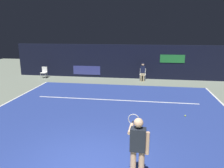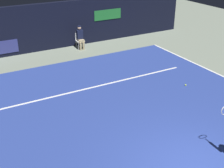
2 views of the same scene
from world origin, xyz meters
The scene contains 9 objects.
ground_plane centered at (0.00, 4.20, 0.00)m, with size 34.43×34.43×0.00m, color gray.
court_surface centered at (0.00, 4.20, 0.01)m, with size 11.09×10.40×0.01m, color navy.
line_sideline_right centered at (-5.50, 4.20, 0.01)m, with size 0.10×10.40×0.01m, color white.
line_service centered at (0.00, 6.02, 0.01)m, with size 8.65×0.10×0.01m, color white.
back_wall centered at (0.00, 11.79, 1.30)m, with size 17.60×0.33×2.60m.
tennis_player centered at (1.40, -0.34, 0.99)m, with size 0.57×0.95×1.73m.
line_judge_on_chair centered at (1.37, 10.95, 0.69)m, with size 0.45×0.54×1.32m.
courtside_chair_near centered at (-6.30, 10.78, 0.50)m, with size 0.45×0.42×0.88m.
tennis_ball centered at (3.32, 4.23, 0.05)m, with size 0.07×0.07×0.07m, color #CCE033.
Camera 1 is at (1.49, -4.98, 3.66)m, focal length 34.78 mm.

